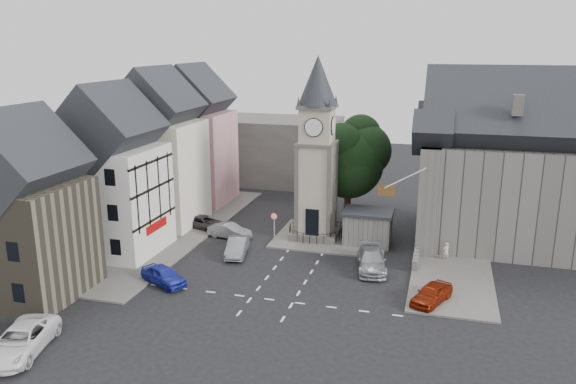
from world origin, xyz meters
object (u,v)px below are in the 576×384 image
(pedestrian, at_px, (446,252))
(clock_tower, at_px, (317,150))
(car_east_red, at_px, (432,294))
(car_west_blue, at_px, (164,275))
(stone_shelter, at_px, (368,227))

(pedestrian, bearing_deg, clock_tower, -48.06)
(car_east_red, distance_m, pedestrian, 8.33)
(pedestrian, bearing_deg, car_east_red, 49.23)
(car_west_blue, distance_m, pedestrian, 22.52)
(clock_tower, xyz_separation_m, pedestrian, (11.50, -2.71, -7.34))
(clock_tower, distance_m, car_west_blue, 17.30)
(stone_shelter, bearing_deg, car_east_red, -60.94)
(car_west_blue, bearing_deg, clock_tower, -6.00)
(clock_tower, xyz_separation_m, car_east_red, (10.63, -10.99, -7.44))
(car_west_blue, height_order, pedestrian, pedestrian)
(car_west_blue, xyz_separation_m, pedestrian, (19.96, 10.43, 0.08))
(car_west_blue, bearing_deg, pedestrian, -35.64)
(clock_tower, bearing_deg, car_east_red, -45.95)
(clock_tower, xyz_separation_m, stone_shelter, (4.80, -0.49, -6.57))
(clock_tower, height_order, car_west_blue, clock_tower)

